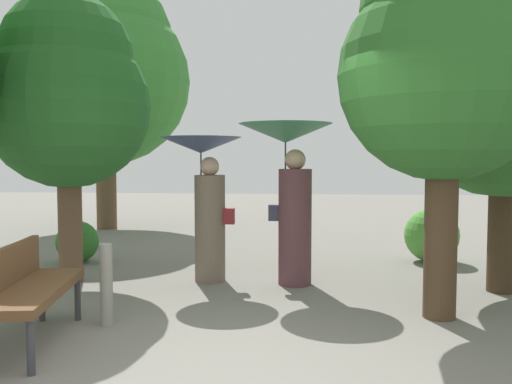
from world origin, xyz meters
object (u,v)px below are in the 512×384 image
Objects in this scene: path_marker_post at (106,285)px; park_bench at (26,285)px; tree_mid_left at (104,67)px; person_left at (206,185)px; tree_mid_right at (445,55)px; tree_far_back at (67,92)px; person_right at (290,173)px; tree_near_right at (508,60)px.

park_bench is at bearing -129.63° from path_marker_post.
tree_mid_left is (-2.15, 7.39, 3.08)m from park_bench.
tree_mid_right reaches higher than person_left.
tree_far_back is at bearing 106.52° from person_left.
person_right is at bearing -85.62° from person_left.
person_left is at bearing -56.78° from tree_mid_left.
tree_mid_right is 4.46m from tree_far_back.
tree_mid_left is at bearing 49.20° from person_right.
person_right is 2.59× the size of path_marker_post.
tree_far_back is at bearing 165.36° from tree_mid_right.
park_bench is 0.27× the size of tree_mid_left.
person_left is 3.89m from tree_near_right.
park_bench is 0.41× the size of tree_mid_right.
path_marker_post is (-0.58, -1.92, -0.85)m from person_left.
tree_mid_right is (2.61, -1.37, 1.33)m from person_left.
path_marker_post is (-3.19, -0.56, -2.18)m from tree_mid_right.
tree_far_back is (-4.31, 1.13, -0.16)m from tree_mid_right.
person_left is 0.43× the size of tree_near_right.
person_right is 1.29× the size of park_bench.
tree_near_right is 1.11× the size of tree_mid_right.
tree_mid_left is 1.57× the size of tree_far_back.
park_bench is at bearing 165.47° from person_left.
person_left is 2.38× the size of path_marker_post.
tree_mid_left reaches higher than tree_far_back.
path_marker_post is (0.48, 0.57, -0.12)m from park_bench.
person_left is 3.23m from tree_mid_right.
tree_far_back is at bearing 5.93° from park_bench.
tree_mid_right is at bearing -47.12° from tree_mid_left.
person_left reaches higher than park_bench.
person_right is at bearing -51.38° from park_bench.
path_marker_post is at bearing 146.48° from person_right.
tree_far_back is (-1.70, -0.24, 1.17)m from person_left.
path_marker_post is at bearing 171.57° from person_left.
tree_mid_right reaches higher than person_right.
person_right is 2.32m from tree_mid_right.
tree_far_back reaches higher than person_left.
tree_far_back reaches higher than park_bench.
person_right is at bearing 139.89° from tree_mid_right.
tree_near_right is 8.56m from tree_mid_left.
tree_mid_left is 5.48m from tree_far_back.
person_left is 0.51× the size of tree_far_back.
tree_near_right reaches higher than tree_far_back.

